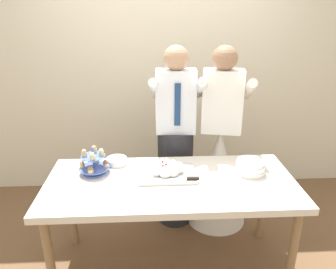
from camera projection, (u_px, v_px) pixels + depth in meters
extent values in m
plane|color=brown|center=(171.00, 265.00, 2.62)|extent=(8.00, 8.00, 0.00)
cube|color=beige|center=(163.00, 58.00, 3.37)|extent=(5.20, 0.10, 2.90)
cube|color=silver|center=(171.00, 184.00, 2.35)|extent=(1.80, 0.80, 0.05)
cylinder|color=olive|center=(50.00, 263.00, 2.15)|extent=(0.06, 0.06, 0.72)
cylinder|color=olive|center=(292.00, 253.00, 2.23)|extent=(0.06, 0.06, 0.72)
cylinder|color=olive|center=(72.00, 207.00, 2.74)|extent=(0.06, 0.06, 0.72)
cylinder|color=olive|center=(262.00, 202.00, 2.83)|extent=(0.06, 0.06, 0.72)
cylinder|color=#4C66B2|center=(95.00, 172.00, 2.44)|extent=(0.17, 0.17, 0.01)
cylinder|color=#4C66B2|center=(93.00, 160.00, 2.41)|extent=(0.01, 0.01, 0.21)
cylinder|color=#4C66B2|center=(94.00, 168.00, 2.43)|extent=(0.23, 0.23, 0.01)
cylinder|color=#D1B784|center=(106.00, 165.00, 2.43)|extent=(0.04, 0.04, 0.03)
sphere|color=brown|center=(106.00, 162.00, 2.43)|extent=(0.04, 0.04, 0.04)
cylinder|color=#D1B784|center=(97.00, 161.00, 2.51)|extent=(0.04, 0.04, 0.03)
sphere|color=white|center=(96.00, 158.00, 2.50)|extent=(0.04, 0.04, 0.04)
cylinder|color=#D1B784|center=(82.00, 166.00, 2.42)|extent=(0.04, 0.04, 0.03)
sphere|color=#D6B27A|center=(82.00, 163.00, 2.41)|extent=(0.04, 0.04, 0.04)
cylinder|color=#D1B784|center=(91.00, 171.00, 2.34)|extent=(0.04, 0.04, 0.03)
sphere|color=brown|center=(90.00, 168.00, 2.33)|extent=(0.04, 0.04, 0.04)
cylinder|color=#4C66B2|center=(93.00, 156.00, 2.40)|extent=(0.18, 0.18, 0.01)
cylinder|color=#D1B784|center=(101.00, 154.00, 2.40)|extent=(0.04, 0.04, 0.03)
sphere|color=beige|center=(101.00, 151.00, 2.39)|extent=(0.04, 0.04, 0.04)
cylinder|color=#D1B784|center=(94.00, 151.00, 2.45)|extent=(0.04, 0.04, 0.03)
sphere|color=#D6B27A|center=(94.00, 148.00, 2.44)|extent=(0.04, 0.04, 0.04)
cylinder|color=#D1B784|center=(84.00, 155.00, 2.38)|extent=(0.04, 0.04, 0.03)
sphere|color=#D6B27A|center=(84.00, 152.00, 2.37)|extent=(0.04, 0.04, 0.04)
cylinder|color=#D1B784|center=(92.00, 158.00, 2.33)|extent=(0.04, 0.04, 0.03)
sphere|color=beige|center=(92.00, 155.00, 2.32)|extent=(0.04, 0.04, 0.04)
cube|color=silver|center=(167.00, 174.00, 2.41)|extent=(0.42, 0.31, 0.02)
sphere|color=white|center=(178.00, 168.00, 2.40)|extent=(0.09, 0.09, 0.09)
sphere|color=white|center=(173.00, 165.00, 2.46)|extent=(0.08, 0.08, 0.08)
sphere|color=white|center=(164.00, 164.00, 2.45)|extent=(0.10, 0.10, 0.10)
sphere|color=white|center=(159.00, 168.00, 2.42)|extent=(0.08, 0.08, 0.08)
sphere|color=white|center=(157.00, 172.00, 2.36)|extent=(0.08, 0.08, 0.08)
sphere|color=white|center=(165.00, 173.00, 2.34)|extent=(0.09, 0.09, 0.09)
sphere|color=white|center=(172.00, 172.00, 2.35)|extent=(0.09, 0.09, 0.09)
sphere|color=white|center=(167.00, 167.00, 2.39)|extent=(0.11, 0.11, 0.11)
sphere|color=#DB474C|center=(163.00, 166.00, 2.34)|extent=(0.02, 0.02, 0.02)
sphere|color=#B21923|center=(168.00, 162.00, 2.39)|extent=(0.02, 0.02, 0.02)
sphere|color=#B21923|center=(166.00, 165.00, 2.34)|extent=(0.02, 0.02, 0.02)
sphere|color=#B21923|center=(165.00, 159.00, 2.44)|extent=(0.02, 0.02, 0.02)
sphere|color=#B21923|center=(163.00, 162.00, 2.36)|extent=(0.02, 0.02, 0.02)
cube|color=silver|center=(172.00, 179.00, 2.30)|extent=(0.23, 0.03, 0.00)
cube|color=black|center=(193.00, 178.00, 2.30)|extent=(0.09, 0.03, 0.02)
cylinder|color=white|center=(250.00, 172.00, 2.45)|extent=(0.21, 0.21, 0.01)
cylinder|color=white|center=(250.00, 171.00, 2.44)|extent=(0.21, 0.21, 0.01)
cylinder|color=white|center=(251.00, 170.00, 2.44)|extent=(0.21, 0.21, 0.01)
cylinder|color=white|center=(250.00, 168.00, 2.44)|extent=(0.21, 0.21, 0.01)
cylinder|color=white|center=(251.00, 167.00, 2.43)|extent=(0.21, 0.21, 0.01)
cylinder|color=white|center=(251.00, 166.00, 2.43)|extent=(0.21, 0.21, 0.01)
cylinder|color=white|center=(251.00, 164.00, 2.42)|extent=(0.21, 0.21, 0.01)
cylinder|color=white|center=(250.00, 163.00, 2.42)|extent=(0.21, 0.21, 0.01)
cylinder|color=white|center=(251.00, 162.00, 2.42)|extent=(0.21, 0.21, 0.01)
cylinder|color=white|center=(117.00, 165.00, 2.57)|extent=(0.24, 0.24, 0.01)
cylinder|color=white|center=(117.00, 161.00, 2.56)|extent=(0.16, 0.16, 0.05)
cylinder|color=#232328|center=(175.00, 177.00, 3.04)|extent=(0.32, 0.32, 0.92)
cube|color=white|center=(176.00, 101.00, 2.77)|extent=(0.35, 0.22, 0.54)
sphere|color=tan|center=(176.00, 58.00, 2.64)|extent=(0.21, 0.21, 0.21)
cylinder|color=white|center=(154.00, 89.00, 2.73)|extent=(0.10, 0.49, 0.28)
cylinder|color=white|center=(199.00, 89.00, 2.73)|extent=(0.10, 0.49, 0.28)
cube|color=navy|center=(178.00, 105.00, 2.67)|extent=(0.05, 0.01, 0.36)
cone|color=white|center=(218.00, 177.00, 3.04)|extent=(0.56, 0.56, 0.92)
cube|color=white|center=(222.00, 101.00, 2.77)|extent=(0.37, 0.26, 0.54)
sphere|color=#997054|center=(225.00, 58.00, 2.64)|extent=(0.21, 0.21, 0.21)
cylinder|color=white|center=(203.00, 88.00, 2.76)|extent=(0.17, 0.49, 0.28)
cylinder|color=white|center=(249.00, 90.00, 2.71)|extent=(0.17, 0.49, 0.28)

